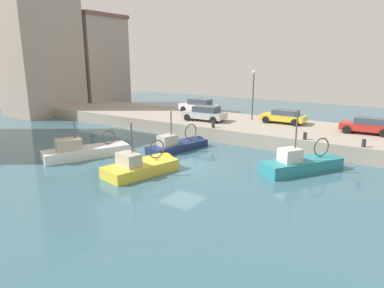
{
  "coord_description": "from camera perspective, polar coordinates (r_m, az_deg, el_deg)",
  "views": [
    {
      "loc": [
        -17.9,
        -12.99,
        7.06
      ],
      "look_at": [
        1.41,
        0.2,
        1.2
      ],
      "focal_mm": 31.76,
      "sensor_mm": 36.0,
      "label": 1
    }
  ],
  "objects": [
    {
      "name": "mooring_bollard_north",
      "position": [
        29.89,
        3.58,
        3.27
      ],
      "size": [
        0.28,
        0.28,
        0.55
      ],
      "primitive_type": "cylinder",
      "color": "#2D2D33",
      "rests_on": "quay_wall"
    },
    {
      "name": "quay_wall",
      "position": [
        32.78,
        10.3,
        2.47
      ],
      "size": [
        9.0,
        56.0,
        1.2
      ],
      "primitive_type": "cube",
      "color": "#9E9384",
      "rests_on": "ground"
    },
    {
      "name": "waterfront_building_central",
      "position": [
        54.42,
        -16.59,
        13.08
      ],
      "size": [
        7.92,
        8.82,
        13.29
      ],
      "color": "#A39384",
      "rests_on": "ground"
    },
    {
      "name": "water_surface",
      "position": [
        23.21,
        -1.56,
        -3.64
      ],
      "size": [
        80.0,
        80.0,
        0.0
      ],
      "primitive_type": "plane",
      "color": "#386070",
      "rests_on": "ground"
    },
    {
      "name": "parked_car_silver",
      "position": [
        33.26,
        2.18,
        5.19
      ],
      "size": [
        2.28,
        4.28,
        1.44
      ],
      "color": "#B7B7BC",
      "rests_on": "quay_wall"
    },
    {
      "name": "fishing_boat_teal",
      "position": [
        23.3,
        18.4,
        -4.03
      ],
      "size": [
        6.2,
        4.68,
        4.8
      ],
      "color": "teal",
      "rests_on": "ground"
    },
    {
      "name": "parked_car_yellow",
      "position": [
        33.08,
        15.19,
        4.54
      ],
      "size": [
        2.13,
        4.07,
        1.28
      ],
      "color": "gold",
      "rests_on": "quay_wall"
    },
    {
      "name": "fishing_boat_yellow",
      "position": [
        22.07,
        -7.74,
        -4.42
      ],
      "size": [
        5.76,
        3.13,
        4.29
      ],
      "color": "gold",
      "rests_on": "ground"
    },
    {
      "name": "quay_streetlamp",
      "position": [
        33.97,
        10.27,
        9.45
      ],
      "size": [
        0.36,
        0.36,
        4.83
      ],
      "color": "#38383D",
      "rests_on": "quay_wall"
    },
    {
      "name": "parked_car_red",
      "position": [
        30.8,
        27.32,
        2.81
      ],
      "size": [
        2.04,
        4.0,
        1.33
      ],
      "color": "red",
      "rests_on": "quay_wall"
    },
    {
      "name": "fishing_boat_white",
      "position": [
        26.47,
        -16.65,
        -1.74
      ],
      "size": [
        7.0,
        4.29,
        3.94
      ],
      "color": "white",
      "rests_on": "ground"
    },
    {
      "name": "mooring_bollard_south",
      "position": [
        26.03,
        26.89,
        0.13
      ],
      "size": [
        0.28,
        0.28,
        0.55
      ],
      "primitive_type": "cylinder",
      "color": "#2D2D33",
      "rests_on": "quay_wall"
    },
    {
      "name": "mooring_bollard_mid",
      "position": [
        26.79,
        18.44,
        1.3
      ],
      "size": [
        0.28,
        0.28,
        0.55
      ],
      "primitive_type": "cylinder",
      "color": "#2D2D33",
      "rests_on": "quay_wall"
    },
    {
      "name": "fishing_boat_navy",
      "position": [
        27.35,
        -1.86,
        -0.65
      ],
      "size": [
        6.22,
        2.8,
        3.98
      ],
      "color": "navy",
      "rests_on": "ground"
    },
    {
      "name": "parked_car_white",
      "position": [
        38.64,
        1.14,
        6.48
      ],
      "size": [
        1.97,
        4.44,
        1.5
      ],
      "color": "silver",
      "rests_on": "quay_wall"
    },
    {
      "name": "waterfront_building_west_mid",
      "position": [
        48.61,
        -24.31,
        16.42
      ],
      "size": [
        8.83,
        6.61,
        20.1
      ],
      "color": "#A39384",
      "rests_on": "ground"
    }
  ]
}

